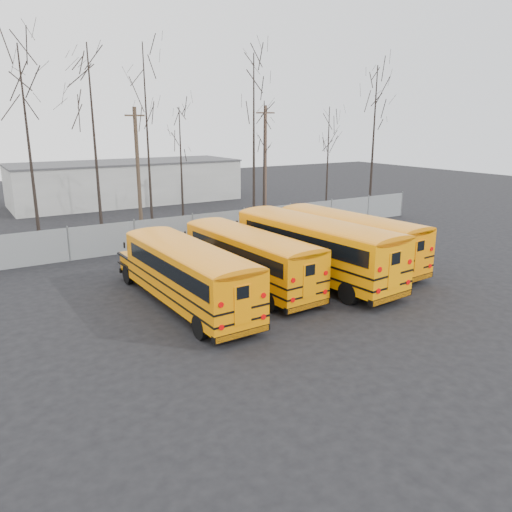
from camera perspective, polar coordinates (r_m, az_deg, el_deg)
ground at (r=23.97m, az=5.07°, el=-4.39°), size 120.00×120.00×0.00m
fence at (r=33.70m, az=-7.21°, el=3.04°), size 40.00×0.04×2.00m
distant_building at (r=52.73m, az=-14.52°, el=8.12°), size 22.00×8.00×4.00m
bus_a at (r=21.98m, az=-7.97°, el=-1.57°), size 2.68×10.59×2.95m
bus_b at (r=24.43m, az=-0.94°, el=0.23°), size 2.93×10.52×2.91m
bus_c at (r=25.76m, az=6.46°, el=1.44°), size 3.67×11.94×3.29m
bus_d at (r=28.61m, az=10.32°, el=2.38°), size 3.42×11.11×3.06m
utility_pole_left at (r=38.16m, az=-13.34°, el=9.67°), size 1.58×0.50×9.00m
utility_pole_right at (r=44.79m, az=1.06°, el=11.03°), size 1.64×0.54×9.33m
tree_2 at (r=34.60m, az=-24.47°, el=10.90°), size 0.26×0.26×12.46m
tree_3 at (r=33.92m, az=-17.90°, el=11.58°), size 0.26×0.26×12.62m
tree_4 at (r=34.89m, az=-12.25°, el=12.26°), size 0.26×0.26×12.89m
tree_5 at (r=38.89m, az=-8.53°, el=9.84°), size 0.26×0.26×9.03m
tree_6 at (r=39.70m, az=-0.25°, el=12.92°), size 0.26×0.26×12.93m
tree_7 at (r=42.63m, az=0.92°, el=10.85°), size 0.26×0.26×9.63m
tree_8 at (r=42.63m, az=8.18°, el=10.39°), size 0.26×0.26×9.16m
tree_9 at (r=46.02m, az=13.25°, el=12.63°), size 0.26×0.26×12.60m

